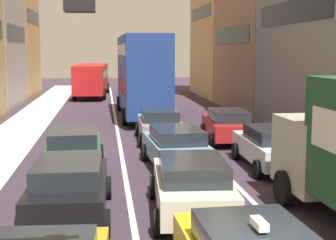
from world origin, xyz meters
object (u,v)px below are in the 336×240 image
sedan_right_lane_behind_truck (272,146)px  bus_far_queue_secondary (92,77)px  wagon_left_lane_second (69,187)px  wagon_right_lane_far (228,125)px  bus_mid_queue_primary (142,72)px  coupe_centre_lane_fourth (159,124)px  sedan_centre_lane_second (192,185)px  sedan_left_lane_third (74,149)px  hatchback_centre_lane_third (176,147)px

sedan_right_lane_behind_truck → bus_far_queue_secondary: (-7.01, 28.73, 0.96)m
wagon_left_lane_second → wagon_right_lane_far: same height
wagon_left_lane_second → bus_far_queue_secondary: size_ratio=0.41×
wagon_left_lane_second → wagon_right_lane_far: size_ratio=0.98×
wagon_right_lane_far → bus_mid_queue_primary: bearing=24.3°
coupe_centre_lane_fourth → bus_mid_queue_primary: (-0.18, 8.19, 2.03)m
sedan_centre_lane_second → coupe_centre_lane_fourth: 10.38m
bus_mid_queue_primary → bus_far_queue_secondary: (-3.44, 14.79, -1.07)m
sedan_centre_lane_second → sedan_right_lane_behind_truck: 5.94m
sedan_left_lane_third → bus_far_queue_secondary: bus_far_queue_secondary is taller
wagon_right_lane_far → wagon_left_lane_second: bearing=149.6°
sedan_centre_lane_second → bus_far_queue_secondary: 33.53m
sedan_left_lane_third → bus_far_queue_secondary: 28.32m
sedan_centre_lane_second → wagon_right_lane_far: size_ratio=1.00×
bus_mid_queue_primary → wagon_right_lane_far: bearing=-160.3°
sedan_right_lane_behind_truck → sedan_left_lane_third: bearing=87.6°
hatchback_centre_lane_third → bus_far_queue_secondary: bearing=3.7°
sedan_centre_lane_second → hatchback_centre_lane_third: 4.98m
hatchback_centre_lane_third → sedan_left_lane_third: (-3.57, 0.08, 0.00)m
hatchback_centre_lane_third → bus_mid_queue_primary: bus_mid_queue_primary is taller
wagon_left_lane_second → wagon_right_lane_far: 11.60m
sedan_right_lane_behind_truck → bus_mid_queue_primary: (-3.58, 13.94, 2.03)m
sedan_centre_lane_second → bus_far_queue_secondary: (-3.29, 33.36, 0.96)m
wagon_left_lane_second → sedan_right_lane_behind_truck: size_ratio=1.00×
bus_mid_queue_primary → bus_far_queue_secondary: size_ratio=0.99×
sedan_left_lane_third → bus_far_queue_secondary: bearing=-1.1°
sedan_centre_lane_second → wagon_right_lane_far: bearing=-15.4°
wagon_right_lane_far → bus_mid_queue_primary: 9.56m
wagon_right_lane_far → hatchback_centre_lane_third: bearing=151.1°
wagon_left_lane_second → sedan_right_lane_behind_truck: (6.81, 4.42, 0.00)m
bus_far_queue_secondary → sedan_left_lane_third: bearing=-177.1°
wagon_left_lane_second → sedan_left_lane_third: size_ratio=1.00×
sedan_left_lane_third → wagon_right_lane_far: same height
sedan_left_lane_third → bus_mid_queue_primary: bus_mid_queue_primary is taller
sedan_centre_lane_second → wagon_left_lane_second: (-3.08, 0.21, 0.00)m
sedan_left_lane_third → coupe_centre_lane_fourth: same height
bus_mid_queue_primary → hatchback_centre_lane_third: bearing=179.9°
sedan_left_lane_third → coupe_centre_lane_fourth: 6.41m
bus_mid_queue_primary → wagon_left_lane_second: bearing=169.2°
sedan_left_lane_third → wagon_right_lane_far: size_ratio=0.98×
wagon_right_lane_far → coupe_centre_lane_fourth: bearing=83.5°
sedan_left_lane_third → sedan_right_lane_behind_truck: size_ratio=1.00×
sedan_right_lane_behind_truck → wagon_right_lane_far: size_ratio=0.98×
hatchback_centre_lane_third → bus_mid_queue_primary: size_ratio=0.42×
wagon_left_lane_second → coupe_centre_lane_fourth: size_ratio=1.00×
wagon_left_lane_second → wagon_right_lane_far: bearing=-32.9°
sedan_left_lane_third → coupe_centre_lane_fourth: (3.57, 5.33, 0.00)m
sedan_centre_lane_second → bus_mid_queue_primary: bearing=3.4°
wagon_right_lane_far → bus_far_queue_secondary: bus_far_queue_secondary is taller
sedan_right_lane_behind_truck → bus_mid_queue_primary: bus_mid_queue_primary is taller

